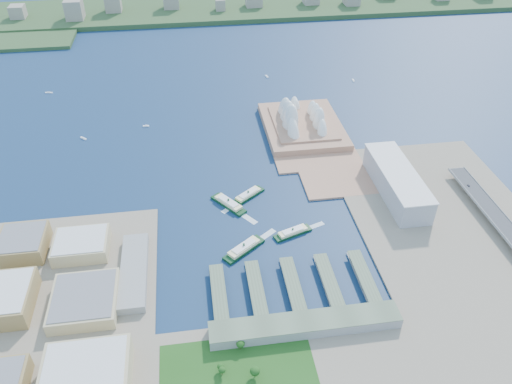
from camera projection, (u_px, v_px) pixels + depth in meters
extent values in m
plane|color=#0D2040|center=(269.00, 245.00, 627.23)|extent=(3000.00, 3000.00, 0.00)
cube|color=gray|center=(47.00, 336.00, 513.96)|extent=(220.00, 390.00, 3.00)
cube|color=gray|center=(468.00, 252.00, 614.47)|extent=(240.00, 500.00, 3.00)
cube|color=#A6755A|center=(306.00, 135.00, 845.26)|extent=(135.00, 220.00, 3.00)
cube|color=#2D4926|center=(212.00, 9.00, 1401.84)|extent=(2200.00, 260.00, 12.00)
cube|color=#99999E|center=(397.00, 182.00, 701.14)|extent=(45.00, 155.00, 35.00)
cube|color=gray|center=(305.00, 325.00, 516.40)|extent=(200.00, 28.00, 12.00)
imported|color=slate|center=(469.00, 185.00, 703.51)|extent=(2.07, 5.09, 1.48)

